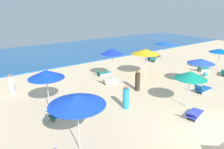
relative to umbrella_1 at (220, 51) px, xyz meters
name	(u,v)px	position (x,y,z in m)	size (l,w,h in m)	color
ground_plane	(218,134)	(-10.42, -5.63, -2.04)	(60.00, 60.00, 0.00)	beige
ocean	(51,53)	(-10.42, 17.28, -1.98)	(60.00, 14.17, 0.12)	#225A99
umbrella_1	(220,51)	(0.00, 0.00, 0.00)	(1.99, 1.99, 2.22)	silver
lounge_chair_1_0	(224,73)	(-0.91, -1.19, -1.78)	(1.55, 1.11, 0.71)	silver
lounge_chair_1_1	(203,68)	(-1.27, 0.72, -1.75)	(1.47, 0.99, 0.72)	silver
umbrella_2	(191,75)	(-9.17, -2.95, 0.10)	(1.94, 1.94, 2.38)	silver
lounge_chair_2_0	(194,114)	(-10.01, -3.98, -1.81)	(1.60, 0.96, 0.62)	silver
umbrella_3	(46,74)	(-16.21, 2.16, 0.18)	(2.18, 2.18, 2.47)	silver
lounge_chair_3_0	(60,114)	(-16.17, 0.59, -1.81)	(1.61, 0.94, 0.65)	silver
umbrella_4	(77,100)	(-16.57, -2.60, 0.39)	(2.41, 2.41, 2.65)	silver
umbrella_5	(146,51)	(-7.01, 3.00, 0.27)	(2.44, 2.44, 2.53)	silver
umbrella_6	(201,61)	(-5.23, -1.24, 0.02)	(2.06, 2.06, 2.24)	silver
lounge_chair_6_0	(202,89)	(-6.13, -2.16, -1.81)	(1.50, 0.70, 0.69)	silver
umbrella_7	(112,51)	(-9.93, 4.03, 0.47)	(1.80, 1.80, 2.75)	silver
lounge_chair_7_0	(103,73)	(-9.92, 5.46, -1.80)	(1.45, 0.58, 0.63)	silver
lounge_chair_7_1	(109,81)	(-10.68, 3.38, -1.80)	(1.49, 0.85, 0.64)	silver
umbrella_8	(165,43)	(-0.75, 6.04, -0.01)	(2.41, 2.41, 2.25)	silver
lounge_chair_8_0	(153,59)	(-2.38, 6.27, -1.77)	(1.44, 1.32, 0.76)	silver
lounge_chair_8_1	(151,58)	(-1.91, 7.12, -1.80)	(1.45, 1.19, 0.67)	silver
beachgoer_0	(138,81)	(-9.80, 0.96, -1.31)	(0.41, 0.41, 1.59)	#31261D
beachgoer_1	(126,98)	(-12.37, -0.76, -1.35)	(0.42, 0.42, 1.50)	#248FBA
beachgoer_2	(11,85)	(-17.60, 5.89, -1.35)	(0.45, 0.45, 1.50)	white
beach_ball_0	(205,74)	(-2.48, -0.25, -1.85)	(0.38, 0.38, 0.38)	#309BC9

